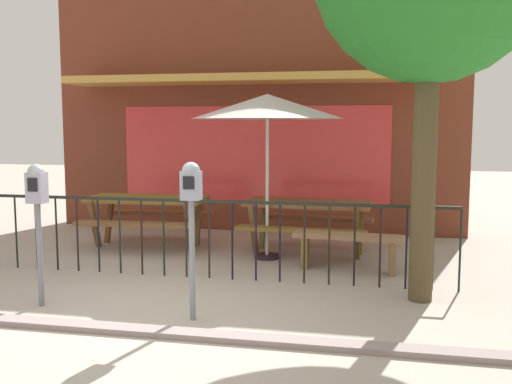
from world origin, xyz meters
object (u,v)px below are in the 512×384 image
Objects in this scene: patio_bench at (348,244)px; parking_meter_near at (37,197)px; picnic_table_right at (308,212)px; patio_umbrella at (267,107)px; picnic_table_left at (147,207)px; parking_meter_far at (191,199)px.

patio_bench is 3.79m from parking_meter_near.
patio_umbrella is (-0.52, -0.41, 1.50)m from picnic_table_right.
parking_meter_near is at bearing -126.04° from patio_umbrella.
picnic_table_right is 1.33× the size of patio_bench.
picnic_table_left is 1.30× the size of patio_bench.
parking_meter_near reaches higher than picnic_table_right.
picnic_table_right is 3.26m from parking_meter_far.
patio_umbrella is (1.96, -0.43, 1.50)m from picnic_table_left.
patio_umbrella reaches higher than patio_bench.
picnic_table_left and picnic_table_right have the same top height.
parking_meter_near is 0.97× the size of parking_meter_far.
patio_umbrella reaches higher than picnic_table_left.
patio_bench is at bearing 34.81° from parking_meter_near.
picnic_table_right is 1.24× the size of parking_meter_far.
patio_bench is 0.97× the size of parking_meter_near.
patio_bench is 0.94× the size of parking_meter_far.
patio_umbrella reaches higher than picnic_table_right.
parking_meter_near is (-2.42, -3.02, 0.53)m from picnic_table_right.
parking_meter_near is at bearing -128.67° from picnic_table_right.
parking_meter_far is at bearing -121.72° from patio_bench.
parking_meter_near reaches higher than picnic_table_left.
patio_bench is (1.15, -0.49, -1.76)m from patio_umbrella.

